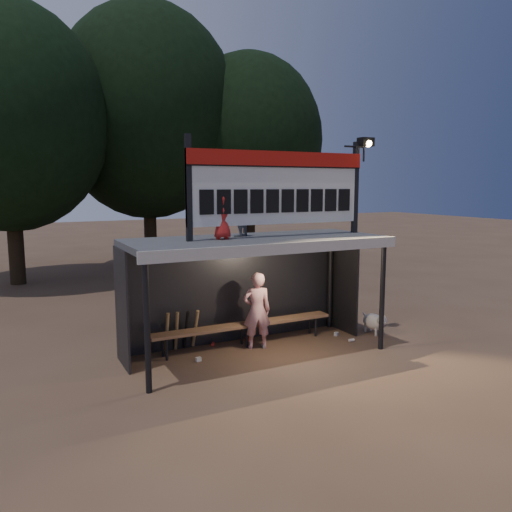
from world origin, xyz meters
The scene contains 13 objects.
ground centered at (0.00, 0.00, 0.00)m, with size 80.00×80.00×0.00m, color brown.
player centered at (0.17, 0.30, 0.79)m, with size 0.58×0.38×1.58m, color white.
child_a centered at (-0.19, 0.41, 2.77)m, with size 0.44×0.34×0.90m, color slate.
child_b centered at (-0.69, 0.03, 2.74)m, with size 0.41×0.27×0.85m, color red.
dugout_shelter centered at (0.00, 0.24, 1.85)m, with size 5.10×2.08×2.32m.
scoreboard_assembly centered at (0.56, -0.01, 3.32)m, with size 4.10×0.27×1.99m.
bench centered at (0.00, 0.55, 0.43)m, with size 4.00×0.35×0.48m.
tree_left centered at (-4.00, 10.00, 5.51)m, with size 6.46×6.46×9.27m.
tree_mid centered at (1.00, 11.50, 6.17)m, with size 7.22×7.22×10.36m.
tree_right centered at (5.00, 10.50, 5.19)m, with size 6.08×6.08×8.72m.
dog centered at (2.99, -0.02, 0.28)m, with size 0.36×0.81×0.49m.
bats centered at (-1.27, 0.82, 0.43)m, with size 0.68×0.35×0.84m.
litter centered at (0.50, 0.33, 0.04)m, with size 3.46×1.22×0.08m.
Camera 1 is at (-4.33, -8.52, 3.32)m, focal length 35.00 mm.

